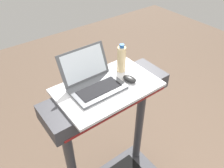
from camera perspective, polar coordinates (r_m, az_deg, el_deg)
desk_board at (r=1.49m, az=-1.16°, el=-0.87°), size 0.67×0.42×0.02m
laptop at (r=1.46m, az=-4.75°, el=0.89°), size 0.34×0.30×0.22m
computer_mouse at (r=1.52m, az=4.43°, el=1.27°), size 0.08×0.11×0.03m
water_bottle at (r=1.57m, az=2.39°, el=6.32°), size 0.06×0.06×0.21m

